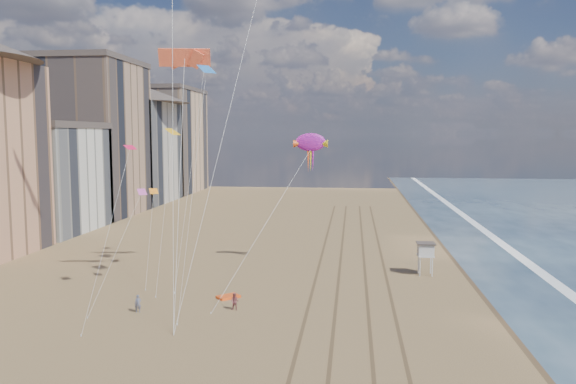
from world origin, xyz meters
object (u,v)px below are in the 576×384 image
object	(u,v)px
lifeguard_stand	(426,250)
show_kite	(310,143)
kite_flyer_b	(235,302)
grounded_kite	(228,297)
kite_flyer_a	(138,304)

from	to	relation	value
lifeguard_stand	show_kite	distance (m)	17.10
show_kite	kite_flyer_b	world-z (taller)	show_kite
grounded_kite	show_kite	xyz separation A→B (m)	(6.63, 12.54, 14.06)
grounded_kite	kite_flyer_a	distance (m)	8.40
grounded_kite	show_kite	distance (m)	19.97
show_kite	kite_flyer_b	distance (m)	21.57
kite_flyer_b	show_kite	bearing A→B (deg)	80.80
grounded_kite	kite_flyer_b	world-z (taller)	kite_flyer_b
lifeguard_stand	show_kite	xyz separation A→B (m)	(-12.58, 1.68, 11.46)
show_kite	kite_flyer_a	world-z (taller)	show_kite
grounded_kite	kite_flyer_b	size ratio (longest dim) A/B	1.32
lifeguard_stand	kite_flyer_b	distance (m)	22.99
show_kite	lifeguard_stand	bearing A→B (deg)	-7.60
grounded_kite	show_kite	size ratio (longest dim) A/B	0.09
show_kite	kite_flyer_a	xyz separation A→B (m)	(-13.32, -17.57, -13.41)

